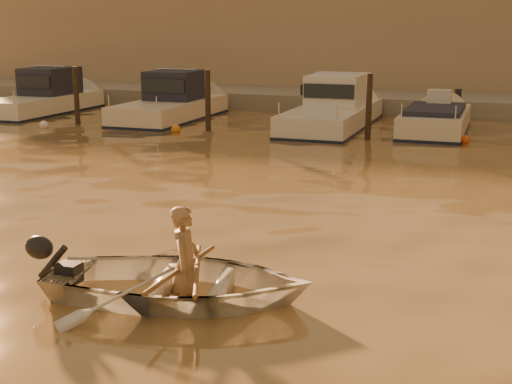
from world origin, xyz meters
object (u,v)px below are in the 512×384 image
at_px(dinghy, 179,282).
at_px(moored_boat_3, 435,125).
at_px(person, 186,265).
at_px(moored_boat_0, 42,97).
at_px(moored_boat_2, 333,109).
at_px(moored_boat_1, 170,102).
at_px(waterfront_building, 427,46).

distance_m(dinghy, moored_boat_3, 15.97).
distance_m(person, moored_boat_0, 20.86).
bearing_deg(moored_boat_2, moored_boat_0, 180.00).
distance_m(moored_boat_1, moored_boat_3, 9.55).
distance_m(moored_boat_3, waterfront_building, 11.32).
bearing_deg(dinghy, moored_boat_3, -16.64).
bearing_deg(moored_boat_2, waterfront_building, 80.53).
bearing_deg(waterfront_building, moored_boat_2, -99.47).
xyz_separation_m(dinghy, moored_boat_0, (-13.45, 15.88, 0.39)).
bearing_deg(moored_boat_2, dinghy, -83.64).
bearing_deg(moored_boat_3, moored_boat_2, 180.00).
bearing_deg(moored_boat_0, moored_boat_2, 0.00).
xyz_separation_m(dinghy, waterfront_building, (0.06, 26.88, 2.16)).
relative_size(moored_boat_0, moored_boat_3, 1.15).
distance_m(person, waterfront_building, 26.93).
distance_m(moored_boat_2, moored_boat_3, 3.44).
height_order(person, moored_boat_1, moored_boat_1).
distance_m(moored_boat_0, waterfront_building, 17.51).
relative_size(dinghy, moored_boat_0, 0.53).
relative_size(person, moored_boat_0, 0.24).
bearing_deg(dinghy, moored_boat_0, 29.55).
bearing_deg(moored_boat_2, moored_boat_3, 0.00).
xyz_separation_m(moored_boat_3, waterfront_building, (-1.59, 11.00, 2.17)).
xyz_separation_m(moored_boat_1, moored_boat_3, (9.54, 0.00, -0.40)).
bearing_deg(waterfront_building, moored_boat_1, -125.88).
relative_size(moored_boat_1, waterfront_building, 0.14).
height_order(person, moored_boat_2, moored_boat_2).
bearing_deg(moored_boat_0, dinghy, -49.74).
distance_m(dinghy, moored_boat_2, 15.99).
bearing_deg(dinghy, waterfront_building, -10.84).
distance_m(moored_boat_1, waterfront_building, 13.69).
bearing_deg(moored_boat_1, dinghy, -63.58).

